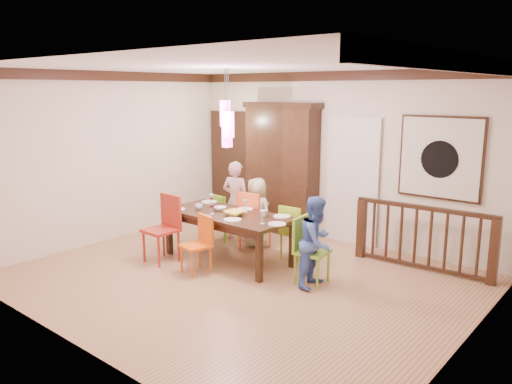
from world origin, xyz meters
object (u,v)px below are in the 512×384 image
Objects in this scene: chair_far_left at (225,214)px; person_end_right at (317,242)px; balustrade at (423,237)px; dining_table at (228,219)px; china_hutch at (282,168)px; chair_end_right at (312,246)px; person_far_left at (236,201)px; person_far_mid at (257,213)px.

person_end_right is at bearing 165.71° from chair_far_left.
chair_far_left is 0.40× the size of balustrade.
person_end_right is (1.60, -0.00, -0.05)m from dining_table.
chair_far_left is 1.38m from china_hutch.
balustrade is at bearing -39.28° from chair_end_right.
china_hutch reaches higher than dining_table.
chair_far_left is at bearing -109.68° from china_hutch.
dining_table is at bearing 82.61° from person_end_right.
china_hutch is (-0.37, 1.85, 0.53)m from dining_table.
chair_end_right is 0.14m from person_end_right.
dining_table is 1.47× the size of person_far_left.
chair_far_left is 0.35× the size of china_hutch.
dining_table is 0.81m from person_far_mid.
person_end_right is (2.24, -0.90, -0.08)m from person_far_left.
dining_table is 0.86× the size of china_hutch.
chair_end_right is 1.74m from balustrade.
person_far_mid is at bearing -74.96° from china_hutch.
china_hutch is 2.77m from person_end_right.
china_hutch is 1.93× the size of person_end_right.
chair_far_left is (-0.77, 0.75, -0.19)m from dining_table.
chair_end_right is 2.31m from person_far_left.
china_hutch is 1.11m from person_far_left.
person_end_right reaches higher than balustrade.
dining_table is at bearing -151.00° from balustrade.
person_end_right is at bearing 145.71° from person_far_left.
chair_far_left is at bearing 5.41° from person_far_mid.
chair_far_left is at bearing -169.26° from balustrade.
person_far_left is (0.13, 0.15, 0.22)m from chair_far_left.
dining_table is at bearing 85.68° from chair_end_right.
person_far_left is at bearing -8.78° from person_far_mid.
person_far_left is at bearing 60.92° from person_end_right.
balustrade reaches higher than chair_end_right.
chair_far_left is at bearing 65.19° from person_end_right.
chair_end_right is at bearing -125.66° from balustrade.
chair_far_left is 0.69m from person_far_mid.
china_hutch is at bearing 39.47° from person_end_right.
person_far_left is 0.57m from person_far_mid.
person_far_mid is (-0.09, 0.80, -0.07)m from dining_table.
person_far_mid is (0.55, -0.09, -0.11)m from person_far_left.
person_far_left is 2.42m from person_end_right.
person_far_mid is (-1.60, 0.75, 0.07)m from chair_end_right.
china_hutch is (-1.88, 1.80, 0.67)m from chair_end_right.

